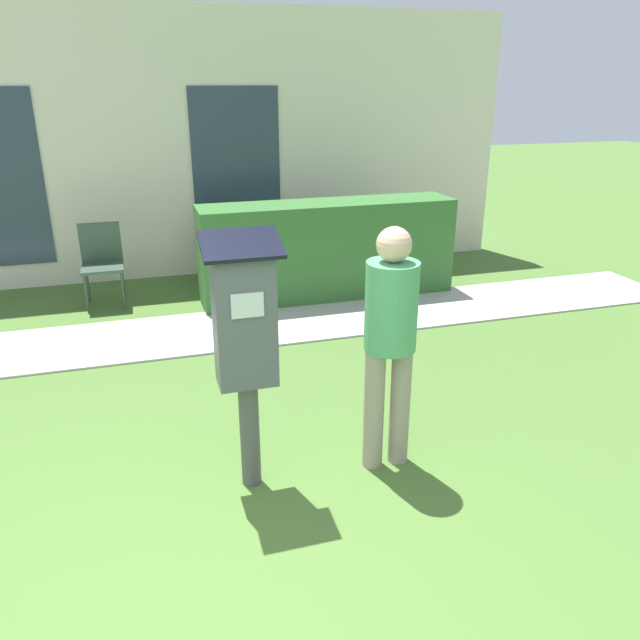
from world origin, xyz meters
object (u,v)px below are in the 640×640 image
Objects in this scene: person_standing at (390,332)px; outdoor_chair_left at (102,258)px; parking_meter at (245,332)px; outdoor_chair_right at (322,235)px; outdoor_chair_middle at (217,241)px.

outdoor_chair_left is (-1.80, 3.85, -0.40)m from person_standing.
parking_meter is 1.77× the size of outdoor_chair_right.
outdoor_chair_left and outdoor_chair_middle have the same top height.
outdoor_chair_right is at bearing 67.21° from parking_meter.
parking_meter is at bearing -89.80° from outdoor_chair_middle.
parking_meter is at bearing -127.86° from outdoor_chair_right.
parking_meter reaches higher than outdoor_chair_middle.
outdoor_chair_middle and outdoor_chair_right have the same top height.
person_standing is at bearing -116.60° from outdoor_chair_right.
person_standing reaches higher than outdoor_chair_left.
parking_meter is 1.01× the size of person_standing.
outdoor_chair_right is (0.85, 4.16, -0.40)m from person_standing.
person_standing is (0.88, -0.04, -0.09)m from parking_meter.
outdoor_chair_middle is at bearing 106.59° from person_standing.
parking_meter is 1.77× the size of outdoor_chair_middle.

